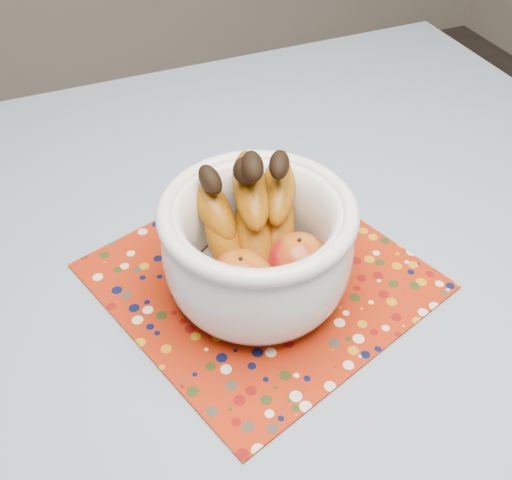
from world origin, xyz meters
The scene contains 4 objects.
table centered at (0.00, 0.00, 0.67)m, with size 1.20×1.20×0.75m.
tablecloth centered at (0.00, 0.00, 0.76)m, with size 1.32×1.32×0.01m, color slate.
placemat centered at (-0.04, 0.03, 0.76)m, with size 0.38×0.38×0.00m, color #9A1F08.
fruit_bowl centered at (-0.05, 0.02, 0.85)m, with size 0.25×0.25×0.20m.
Camera 1 is at (-0.27, -0.49, 1.35)m, focal length 42.00 mm.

